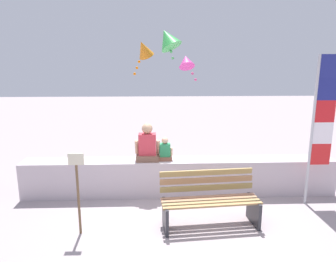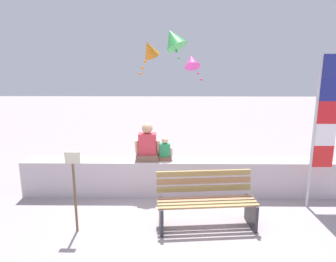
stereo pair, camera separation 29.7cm
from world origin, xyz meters
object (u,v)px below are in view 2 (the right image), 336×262
Objects in this scene: flag_banner at (323,121)px; kite_orange at (149,49)px; person_adult at (147,146)px; kite_green at (173,39)px; person_child at (165,151)px; sign_post at (74,185)px; park_bench at (206,202)px; kite_magenta at (192,61)px.

kite_orange is at bearing 131.48° from flag_banner.
person_adult is 3.84m from kite_orange.
kite_green reaches higher than person_adult.
person_child is at bearing 0.06° from person_adult.
kite_green is at bearing 80.38° from person_adult.
kite_orange is at bearing 99.07° from person_child.
kite_orange is at bearing 79.55° from sign_post.
kite_magenta reaches higher than park_bench.
park_bench is 1.55× the size of kite_orange.
kite_orange is at bearing 105.22° from park_bench.
person_child is 3.93m from kite_orange.
person_child is 0.44× the size of kite_orange.
flag_banner is at bearing -60.90° from kite_magenta.
kite_green is (-2.67, 3.64, 1.68)m from flag_banner.
park_bench is 1.75m from person_adult.
person_child is at bearing 119.51° from park_bench.
kite_orange is 0.77m from kite_green.
park_bench is at bearing -49.69° from person_adult.
person_child is (0.35, 0.00, -0.11)m from person_adult.
sign_post is (-1.04, -1.47, -0.25)m from person_adult.
person_child is at bearing -102.52° from kite_magenta.
person_adult is at bearing -179.94° from person_child.
person_adult is 3.82m from kite_magenta.
park_bench is 2.57m from flag_banner.
flag_banner is at bearing -10.75° from person_child.
flag_banner is (2.13, 0.71, 1.24)m from park_bench.
park_bench is 2.18× the size of person_adult.
kite_green reaches higher than park_bench.
kite_orange is 1.05× the size of kite_green.
person_child is 0.47× the size of kite_green.
kite_magenta is (1.08, 3.26, 1.67)m from person_adult.
sign_post is at bearing -108.91° from kite_green.
sign_post is at bearing -125.24° from person_adult.
flag_banner is 2.12× the size of sign_post.
kite_green is at bearing 71.09° from sign_post.
park_bench is at bearing -90.22° from kite_magenta.
person_adult is 3.30m from flag_banner.
person_adult is at bearing 170.42° from flag_banner.
kite_orange is (-0.52, 3.26, 2.12)m from person_child.
flag_banner is (2.84, -0.54, 0.73)m from person_child.
sign_post is (-1.39, -1.47, -0.14)m from person_child.
person_adult is 1.60× the size of person_child.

